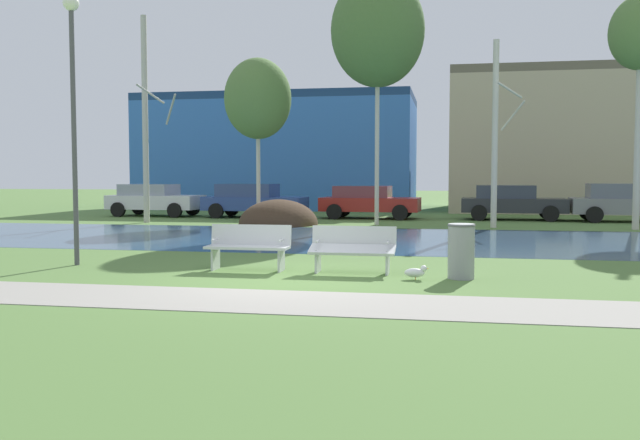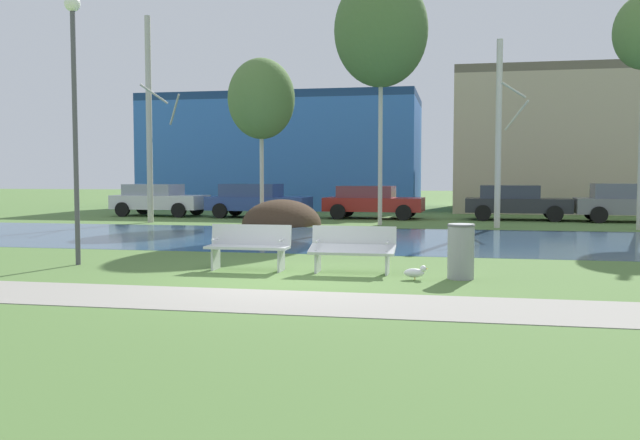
# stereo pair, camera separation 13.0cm
# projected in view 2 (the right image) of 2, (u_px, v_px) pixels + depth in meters

# --- Properties ---
(ground_plane) EXTENTS (120.00, 120.00, 0.00)m
(ground_plane) POSITION_uv_depth(u_px,v_px,m) (362.00, 233.00, 21.59)
(ground_plane) COLOR #517538
(paved_path_strip) EXTENTS (60.00, 1.84, 0.01)m
(paved_path_strip) POSITION_uv_depth(u_px,v_px,m) (253.00, 300.00, 10.00)
(paved_path_strip) COLOR gray
(paved_path_strip) RESTS_ON ground
(river_band) EXTENTS (80.00, 8.00, 0.01)m
(river_band) POSITION_uv_depth(u_px,v_px,m) (353.00, 239.00, 19.74)
(river_band) COLOR #33516B
(river_band) RESTS_ON ground
(soil_mound) EXTENTS (2.92, 3.19, 1.87)m
(soil_mound) POSITION_uv_depth(u_px,v_px,m) (282.00, 225.00, 25.41)
(soil_mound) COLOR #423021
(soil_mound) RESTS_ON ground
(bench_left) EXTENTS (1.60, 0.57, 0.87)m
(bench_left) POSITION_uv_depth(u_px,v_px,m) (249.00, 246.00, 13.20)
(bench_left) COLOR silver
(bench_left) RESTS_ON ground
(bench_right) EXTENTS (1.60, 0.57, 0.87)m
(bench_right) POSITION_uv_depth(u_px,v_px,m) (353.00, 248.00, 12.81)
(bench_right) COLOR silver
(bench_right) RESTS_ON ground
(trash_bin) EXTENTS (0.49, 0.49, 0.98)m
(trash_bin) POSITION_uv_depth(u_px,v_px,m) (461.00, 250.00, 12.08)
(trash_bin) COLOR gray
(trash_bin) RESTS_ON ground
(seagull) EXTENTS (0.43, 0.16, 0.26)m
(seagull) POSITION_uv_depth(u_px,v_px,m) (415.00, 272.00, 12.00)
(seagull) COLOR white
(seagull) RESTS_ON ground
(streetlamp) EXTENTS (0.32, 0.32, 5.41)m
(streetlamp) POSITION_uv_depth(u_px,v_px,m) (74.00, 87.00, 13.80)
(streetlamp) COLOR #4C4C51
(streetlamp) RESTS_ON ground
(birch_far_left) EXTENTS (1.45, 2.15, 7.89)m
(birch_far_left) POSITION_uv_depth(u_px,v_px,m) (150.00, 119.00, 26.34)
(birch_far_left) COLOR #BCB7A8
(birch_far_left) RESTS_ON ground
(birch_left) EXTENTS (2.59, 2.59, 6.33)m
(birch_left) POSITION_uv_depth(u_px,v_px,m) (261.00, 99.00, 26.43)
(birch_left) COLOR beige
(birch_left) RESTS_ON ground
(birch_center_left) EXTENTS (3.39, 3.39, 9.08)m
(birch_center_left) POSITION_uv_depth(u_px,v_px,m) (381.00, 31.00, 24.72)
(birch_center_left) COLOR beige
(birch_center_left) RESTS_ON ground
(birch_center) EXTENTS (1.11, 1.87, 6.48)m
(birch_center) POSITION_uv_depth(u_px,v_px,m) (499.00, 133.00, 23.67)
(birch_center) COLOR beige
(birch_center) RESTS_ON ground
(parked_van_nearest_white) EXTENTS (4.16, 2.25, 1.43)m
(parked_van_nearest_white) POSITION_uv_depth(u_px,v_px,m) (158.00, 199.00, 30.72)
(parked_van_nearest_white) COLOR silver
(parked_van_nearest_white) RESTS_ON ground
(parked_sedan_second_blue) EXTENTS (4.43, 2.21, 1.45)m
(parked_sedan_second_blue) POSITION_uv_depth(u_px,v_px,m) (257.00, 200.00, 29.61)
(parked_sedan_second_blue) COLOR #2D4793
(parked_sedan_second_blue) RESTS_ON ground
(parked_hatch_third_red) EXTENTS (4.19, 2.21, 1.38)m
(parked_hatch_third_red) POSITION_uv_depth(u_px,v_px,m) (372.00, 201.00, 28.88)
(parked_hatch_third_red) COLOR maroon
(parked_hatch_third_red) RESTS_ON ground
(parked_wagon_fourth_dark) EXTENTS (4.22, 2.14, 1.42)m
(parked_wagon_fourth_dark) POSITION_uv_depth(u_px,v_px,m) (515.00, 202.00, 27.94)
(parked_wagon_fourth_dark) COLOR #282B30
(parked_wagon_fourth_dark) RESTS_ON ground
(parked_suv_fifth_grey) EXTENTS (4.64, 2.19, 1.50)m
(parked_suv_fifth_grey) POSITION_uv_depth(u_px,v_px,m) (634.00, 202.00, 26.62)
(parked_suv_fifth_grey) COLOR slate
(parked_suv_fifth_grey) RESTS_ON ground
(building_blue_store) EXTENTS (14.68, 7.27, 6.14)m
(building_blue_store) POSITION_uv_depth(u_px,v_px,m) (286.00, 153.00, 38.33)
(building_blue_store) COLOR #3870C6
(building_blue_store) RESTS_ON ground
(building_beige_block) EXTENTS (12.88, 8.86, 7.00)m
(building_beige_block) POSITION_uv_depth(u_px,v_px,m) (581.00, 143.00, 35.31)
(building_beige_block) COLOR #BCAD8E
(building_beige_block) RESTS_ON ground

